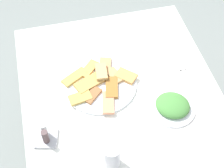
{
  "coord_description": "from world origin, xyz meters",
  "views": [
    {
      "loc": [
        0.89,
        -0.25,
        1.96
      ],
      "look_at": [
        -0.02,
        -0.03,
        0.76
      ],
      "focal_mm": 54.76,
      "sensor_mm": 36.0,
      "label": 1
    }
  ],
  "objects": [
    {
      "name": "condiment_caddy",
      "position": [
        0.17,
        -0.35,
        0.76
      ],
      "size": [
        0.11,
        0.11,
        0.09
      ],
      "color": "#B2B2B7",
      "rests_on": "dining_table"
    },
    {
      "name": "salad_plate_greens",
      "position": [
        0.15,
        0.19,
        0.75
      ],
      "size": [
        0.2,
        0.2,
        0.05
      ],
      "color": "white",
      "rests_on": "dining_table"
    },
    {
      "name": "spoon",
      "position": [
        -0.14,
        0.31,
        0.74
      ],
      "size": [
        0.18,
        0.06,
        0.0
      ],
      "primitive_type": "cube",
      "rotation": [
        0.0,
        0.0,
        0.27
      ],
      "color": "silver",
      "rests_on": "paper_napkin"
    },
    {
      "name": "fork",
      "position": [
        -0.14,
        0.27,
        0.74
      ],
      "size": [
        0.19,
        0.09,
        0.0
      ],
      "primitive_type": "cube",
      "rotation": [
        0.0,
        0.0,
        0.37
      ],
      "color": "silver",
      "rests_on": "paper_napkin"
    },
    {
      "name": "ground_plane",
      "position": [
        0.0,
        0.0,
        0.0
      ],
      "size": [
        6.0,
        6.0,
        0.0
      ],
      "primitive_type": "plane",
      "color": "gray"
    },
    {
      "name": "soda_can",
      "position": [
        0.34,
        -0.12,
        0.8
      ],
      "size": [
        0.09,
        0.09,
        0.12
      ],
      "primitive_type": "cylinder",
      "rotation": [
        0.0,
        0.0,
        3.66
      ],
      "color": "silver",
      "rests_on": "dining_table"
    },
    {
      "name": "pide_platter",
      "position": [
        -0.05,
        -0.08,
        0.75
      ],
      "size": [
        0.35,
        0.35,
        0.04
      ],
      "color": "white",
      "rests_on": "dining_table"
    },
    {
      "name": "dining_table",
      "position": [
        0.0,
        0.0,
        0.65
      ],
      "size": [
        1.01,
        0.88,
        0.73
      ],
      "color": "white",
      "rests_on": "ground_plane"
    },
    {
      "name": "paper_napkin",
      "position": [
        -0.14,
        0.29,
        0.74
      ],
      "size": [
        0.12,
        0.12,
        0.0
      ],
      "primitive_type": "cube",
      "rotation": [
        0.0,
        0.0,
        -0.04
      ],
      "color": "white",
      "rests_on": "dining_table"
    }
  ]
}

